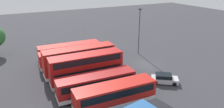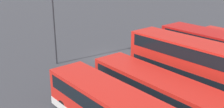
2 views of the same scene
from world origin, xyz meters
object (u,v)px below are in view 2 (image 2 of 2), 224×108
at_px(car_hatchback_silver, 162,42).
at_px(lamp_post_tall, 53,12).
at_px(bus_single_deck_fifth, 164,98).
at_px(bus_double_decker_fourth, 198,71).
at_px(bus_double_decker_third, 222,60).

height_order(car_hatchback_silver, lamp_post_tall, lamp_post_tall).
xyz_separation_m(bus_single_deck_fifth, lamp_post_tall, (-0.26, -13.76, 3.71)).
bearing_deg(bus_double_decker_fourth, lamp_post_tall, -75.57).
relative_size(bus_double_decker_third, car_hatchback_silver, 2.58).
height_order(bus_double_decker_third, car_hatchback_silver, bus_double_decker_third).
bearing_deg(car_hatchback_silver, bus_double_decker_fourth, 48.79).
height_order(bus_single_deck_fifth, car_hatchback_silver, bus_single_deck_fifth).
distance_m(car_hatchback_silver, lamp_post_tall, 13.80).
bearing_deg(bus_single_deck_fifth, bus_double_decker_fourth, 178.06).
xyz_separation_m(bus_single_deck_fifth, car_hatchback_silver, (-12.71, -10.00, -0.92)).
distance_m(bus_double_decker_fourth, bus_single_deck_fifth, 3.93).
height_order(bus_double_decker_third, bus_double_decker_fourth, same).
distance_m(bus_single_deck_fifth, car_hatchback_silver, 16.20).
bearing_deg(bus_double_decker_third, bus_double_decker_fourth, -1.86).
xyz_separation_m(bus_double_decker_fourth, bus_single_deck_fifth, (3.84, -0.13, -0.83)).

